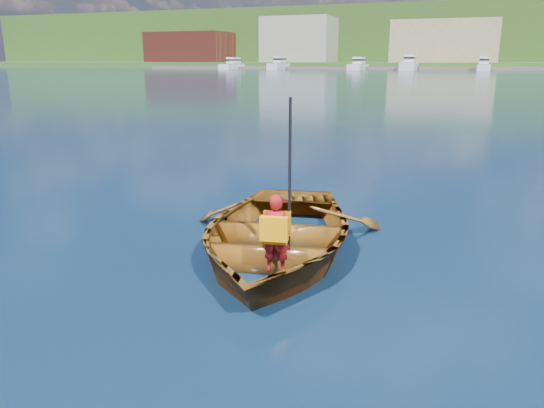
{
  "coord_description": "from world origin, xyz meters",
  "views": [
    {
      "loc": [
        3.12,
        -6.81,
        2.65
      ],
      "look_at": [
        0.69,
        -0.14,
        0.72
      ],
      "focal_mm": 35.0,
      "sensor_mm": 36.0,
      "label": 1
    }
  ],
  "objects_px": {
    "rowboat": "(275,234)",
    "child_paddler": "(276,232)",
    "dock": "(413,69)",
    "marina_yachts": "(480,65)"
  },
  "relations": [
    {
      "from": "rowboat",
      "to": "child_paddler",
      "type": "height_order",
      "value": "child_paddler"
    },
    {
      "from": "child_paddler",
      "to": "dock",
      "type": "height_order",
      "value": "child_paddler"
    },
    {
      "from": "rowboat",
      "to": "marina_yachts",
      "type": "relative_size",
      "value": 0.03
    },
    {
      "from": "dock",
      "to": "marina_yachts",
      "type": "bearing_deg",
      "value": -15.25
    },
    {
      "from": "child_paddler",
      "to": "dock",
      "type": "xyz_separation_m",
      "value": [
        -12.94,
        149.0,
        -0.23
      ]
    },
    {
      "from": "child_paddler",
      "to": "marina_yachts",
      "type": "bearing_deg",
      "value": 88.37
    },
    {
      "from": "dock",
      "to": "marina_yachts",
      "type": "relative_size",
      "value": 1.13
    },
    {
      "from": "dock",
      "to": "marina_yachts",
      "type": "xyz_separation_m",
      "value": [
        17.06,
        -4.65,
        0.94
      ]
    },
    {
      "from": "rowboat",
      "to": "dock",
      "type": "distance_m",
      "value": 148.68
    },
    {
      "from": "child_paddler",
      "to": "dock",
      "type": "relative_size",
      "value": 0.01
    }
  ]
}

